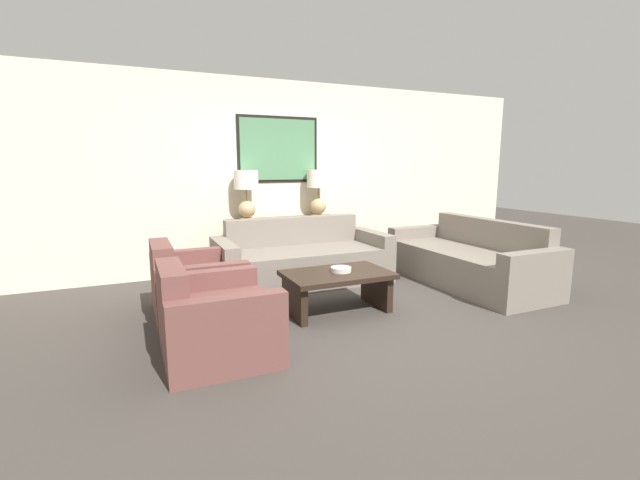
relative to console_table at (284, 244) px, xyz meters
name	(u,v)px	position (x,y,z in m)	size (l,w,h in m)	color
ground_plane	(353,316)	(0.00, -2.05, -0.38)	(20.00, 20.00, 0.00)	#3D3833
back_wall	(277,176)	(0.00, 0.26, 0.95)	(8.42, 0.12, 2.65)	beige
console_table	(284,244)	(0.00, 0.00, 0.00)	(1.57, 0.36, 0.76)	brown
table_lamp_left	(246,190)	(-0.53, 0.00, 0.78)	(0.32, 0.32, 0.66)	tan
table_lamp_right	(318,188)	(0.53, 0.00, 0.78)	(0.32, 0.32, 0.66)	tan
couch_by_back_wall	(302,261)	(0.00, -0.68, -0.10)	(2.17, 0.93, 0.80)	slate
couch_by_side	(469,262)	(1.90, -1.60, -0.10)	(0.93, 2.17, 0.80)	slate
coffee_table	(337,283)	(-0.09, -1.87, -0.08)	(1.06, 0.67, 0.42)	black
decorative_bowl	(341,269)	(-0.05, -1.87, 0.06)	(0.21, 0.21, 0.05)	beige
armchair_near_back_wall	(195,287)	(-1.43, -1.35, -0.10)	(0.84, 0.95, 0.75)	brown
armchair_near_camera	(214,321)	(-1.43, -2.39, -0.10)	(0.84, 0.95, 0.75)	brown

